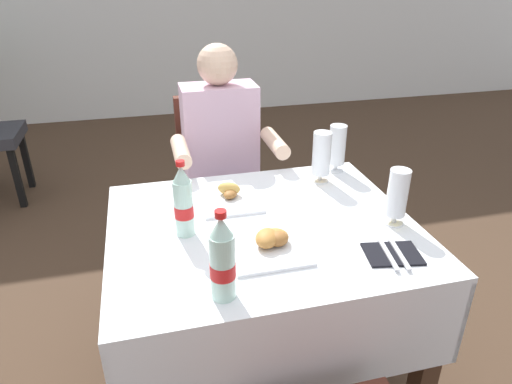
# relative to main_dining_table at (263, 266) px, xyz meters

# --- Properties ---
(main_dining_table) EXTENTS (1.06, 0.90, 0.76)m
(main_dining_table) POSITION_rel_main_dining_table_xyz_m (0.00, 0.00, 0.00)
(main_dining_table) COLOR white
(main_dining_table) RESTS_ON ground
(chair_far_diner_seat) EXTENTS (0.44, 0.50, 0.97)m
(chair_far_diner_seat) POSITION_rel_main_dining_table_xyz_m (-0.00, 0.84, -0.03)
(chair_far_diner_seat) COLOR #4C2319
(chair_far_diner_seat) RESTS_ON ground
(seated_diner_far) EXTENTS (0.50, 0.46, 1.26)m
(seated_diner_far) POSITION_rel_main_dining_table_xyz_m (-0.01, 0.73, 0.13)
(seated_diner_far) COLOR #282D42
(seated_diner_far) RESTS_ON ground
(plate_near_camera) EXTENTS (0.25, 0.25, 0.06)m
(plate_near_camera) POSITION_rel_main_dining_table_xyz_m (-0.02, -0.15, 0.20)
(plate_near_camera) COLOR white
(plate_near_camera) RESTS_ON main_dining_table
(plate_far_diner) EXTENTS (0.23, 0.23, 0.06)m
(plate_far_diner) POSITION_rel_main_dining_table_xyz_m (-0.08, 0.20, 0.19)
(plate_far_diner) COLOR white
(plate_far_diner) RESTS_ON main_dining_table
(beer_glass_left) EXTENTS (0.07, 0.07, 0.21)m
(beer_glass_left) POSITION_rel_main_dining_table_xyz_m (0.45, -0.10, 0.28)
(beer_glass_left) COLOR white
(beer_glass_left) RESTS_ON main_dining_table
(beer_glass_middle) EXTENTS (0.08, 0.08, 0.22)m
(beer_glass_middle) POSITION_rel_main_dining_table_xyz_m (0.32, 0.29, 0.29)
(beer_glass_middle) COLOR white
(beer_glass_middle) RESTS_ON main_dining_table
(beer_glass_right) EXTENTS (0.07, 0.07, 0.21)m
(beer_glass_right) POSITION_rel_main_dining_table_xyz_m (0.43, 0.37, 0.28)
(beer_glass_right) COLOR white
(beer_glass_right) RESTS_ON main_dining_table
(cola_bottle_primary) EXTENTS (0.07, 0.07, 0.27)m
(cola_bottle_primary) POSITION_rel_main_dining_table_xyz_m (-0.20, -0.34, 0.29)
(cola_bottle_primary) COLOR silver
(cola_bottle_primary) RESTS_ON main_dining_table
(cola_bottle_secondary) EXTENTS (0.06, 0.06, 0.27)m
(cola_bottle_secondary) POSITION_rel_main_dining_table_xyz_m (-0.27, 0.01, 0.29)
(cola_bottle_secondary) COLOR silver
(cola_bottle_secondary) RESTS_ON main_dining_table
(napkin_cutlery_set) EXTENTS (0.19, 0.20, 0.01)m
(napkin_cutlery_set) POSITION_rel_main_dining_table_xyz_m (0.35, -0.28, 0.18)
(napkin_cutlery_set) COLOR black
(napkin_cutlery_set) RESTS_ON main_dining_table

